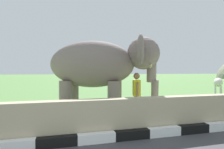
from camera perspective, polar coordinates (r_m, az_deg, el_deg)
striped_curb at (r=4.75m, az=-21.82°, el=-18.69°), size 16.20×0.20×0.24m
barrier_parapet at (r=5.23m, az=5.80°, el=-12.44°), size 28.00×0.36×1.00m
elephant at (r=6.98m, az=-3.08°, el=2.70°), size 4.06×3.09×2.94m
person_handler at (r=6.98m, az=7.35°, el=-5.50°), size 0.33×0.64×1.66m
cow_near at (r=16.14m, az=29.15°, el=-2.14°), size 1.60×1.67×1.23m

